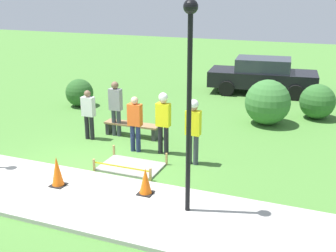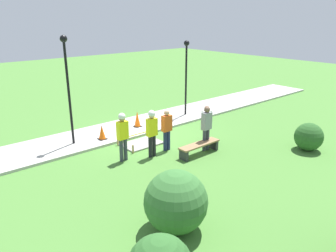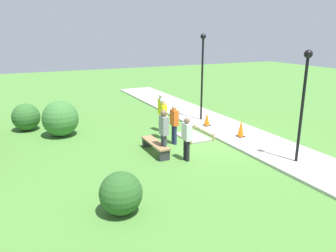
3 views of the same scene
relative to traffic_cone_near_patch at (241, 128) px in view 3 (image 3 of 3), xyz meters
The scene contains 16 objects.
ground_plane 1.12m from the traffic_cone_near_patch, 83.74° to the left, with size 60.00×60.00×0.00m, color #477A33.
sidewalk 0.50m from the traffic_cone_near_patch, 65.86° to the right, with size 28.00×2.53×0.10m.
wet_concrete_patch 2.11m from the traffic_cone_near_patch, 59.05° to the left, with size 1.68×1.14×0.34m.
traffic_cone_near_patch is the anchor object (origin of this frame).
traffic_cone_far_patch 2.16m from the traffic_cone_near_patch, 10.52° to the left, with size 0.34×0.34×0.63m.
park_bench 4.07m from the traffic_cone_near_patch, 90.38° to the left, with size 1.85×0.44×0.44m.
worker_supervisor 3.45m from the traffic_cone_near_patch, 64.00° to the left, with size 0.40×0.26×1.83m.
worker_assistant 3.70m from the traffic_cone_near_patch, 46.42° to the left, with size 0.40×0.27×1.84m.
bystander_in_orange_shirt 3.03m from the traffic_cone_near_patch, 77.44° to the left, with size 0.40×0.22×1.67m.
bystander_in_gray_shirt 3.56m from the traffic_cone_near_patch, 109.42° to the left, with size 0.40×0.22×1.60m.
bystander_in_white_shirt 4.01m from the traffic_cone_near_patch, 97.65° to the left, with size 0.40×0.24×1.80m.
lamppost_near 4.07m from the traffic_cone_near_patch, ahead, with size 0.28×0.28×4.33m.
lamppost_far 3.82m from the traffic_cone_near_patch, behind, with size 0.28×0.28×3.85m.
shrub_rounded_near 9.95m from the traffic_cone_near_patch, 56.95° to the left, with size 1.28×1.28×1.28m.
shrub_rounded_mid 7.97m from the traffic_cone_near_patch, 61.32° to the left, with size 1.59×1.59×1.59m.
shrub_rounded_far 7.52m from the traffic_cone_near_patch, 118.93° to the left, with size 1.11×1.11×1.11m.
Camera 3 is at (-11.04, 7.72, 4.49)m, focal length 35.00 mm.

